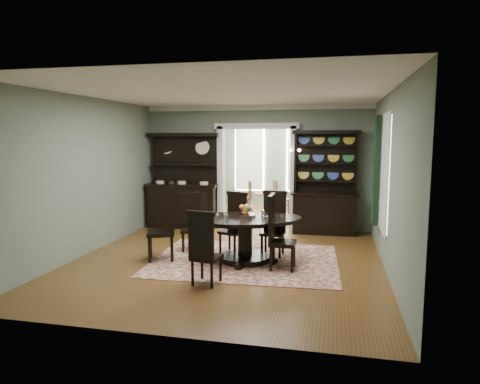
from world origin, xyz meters
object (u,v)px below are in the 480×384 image
object	(u,v)px
welsh_dresser	(325,196)
parlor_table	(265,201)
sideboard	(183,194)
dining_table	(245,231)

from	to	relation	value
welsh_dresser	parlor_table	world-z (taller)	welsh_dresser
welsh_dresser	sideboard	bearing A→B (deg)	-179.74
sideboard	parlor_table	xyz separation A→B (m)	(1.77, 1.89, -0.39)
sideboard	welsh_dresser	bearing A→B (deg)	-3.92
dining_table	sideboard	distance (m)	3.40
dining_table	welsh_dresser	world-z (taller)	welsh_dresser
sideboard	parlor_table	world-z (taller)	sideboard
dining_table	sideboard	size ratio (longest dim) A/B	1.02
welsh_dresser	dining_table	bearing A→B (deg)	-116.84
dining_table	sideboard	world-z (taller)	sideboard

